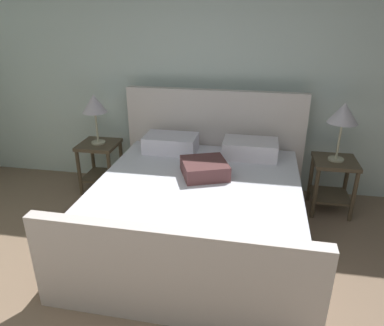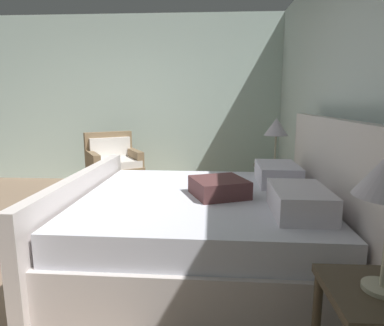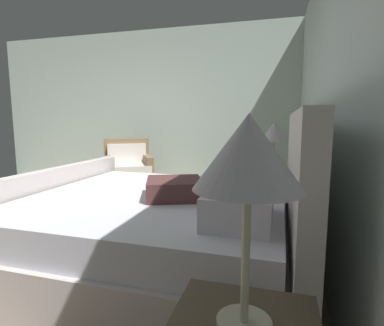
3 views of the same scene
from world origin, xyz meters
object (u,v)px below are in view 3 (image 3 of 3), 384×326
at_px(bed, 165,229).
at_px(nightstand_left, 272,191).
at_px(armchair, 128,174).
at_px(table_lamp_left, 274,133).
at_px(table_lamp_right, 248,158).

distance_m(bed, nightstand_left, 1.54).
xyz_separation_m(bed, armchair, (-2.20, -1.45, -0.01)).
bearing_deg(bed, nightstand_left, 149.51).
bearing_deg(table_lamp_left, armchair, -111.41).
distance_m(bed, table_lamp_right, 1.69).
xyz_separation_m(table_lamp_right, table_lamp_left, (-2.66, 0.04, -0.03)).
bearing_deg(table_lamp_left, bed, -30.49).
distance_m(bed, armchair, 2.64).
height_order(table_lamp_right, table_lamp_left, table_lamp_right).
bearing_deg(table_lamp_right, bed, -150.85).
relative_size(bed, nightstand_left, 3.61).
relative_size(bed, table_lamp_left, 3.75).
distance_m(table_lamp_left, armchair, 2.50).
bearing_deg(table_lamp_right, armchair, -148.21).
relative_size(nightstand_left, table_lamp_left, 1.04).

